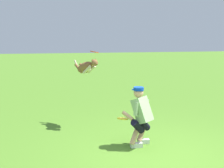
% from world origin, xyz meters
% --- Properties ---
extents(ground_plane, '(60.00, 60.00, 0.00)m').
position_xyz_m(ground_plane, '(0.00, 0.00, 0.00)').
color(ground_plane, '#4D7E25').
extents(person, '(0.71, 0.57, 1.29)m').
position_xyz_m(person, '(0.22, -0.70, 0.70)').
color(person, silver).
rests_on(person, ground_plane).
extents(dog, '(0.61, 0.88, 0.49)m').
position_xyz_m(dog, '(1.24, -2.43, 1.55)').
color(dog, brown).
extents(frisbee_flying, '(0.25, 0.25, 0.07)m').
position_xyz_m(frisbee_flying, '(1.04, -2.26, 1.96)').
color(frisbee_flying, '#DF4E24').
extents(frisbee_held, '(0.34, 0.33, 0.07)m').
position_xyz_m(frisbee_held, '(0.61, -0.77, 0.61)').
color(frisbee_held, yellow).
rests_on(frisbee_held, person).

